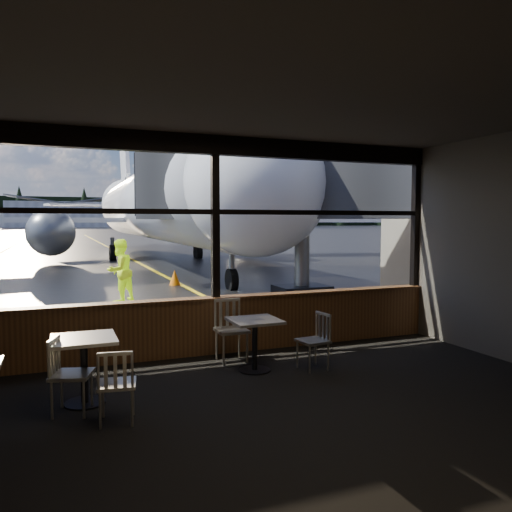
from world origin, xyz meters
TOP-DOWN VIEW (x-y plane):
  - ground_plane at (0.00, 120.00)m, footprint 520.00×520.00m
  - carpet_floor at (0.00, -3.00)m, footprint 8.00×6.00m
  - ceiling at (0.00, -3.00)m, footprint 8.00×6.00m
  - window_sill at (0.00, 0.00)m, footprint 8.00×0.28m
  - window_header at (0.00, 0.00)m, footprint 8.00×0.18m
  - mullion_centre at (0.00, 0.00)m, footprint 0.12×0.12m
  - mullion_right at (3.95, 0.00)m, footprint 0.12×0.12m
  - window_transom at (0.00, 0.00)m, footprint 8.00×0.10m
  - airliner at (2.85, 19.77)m, footprint 32.05×38.30m
  - jet_bridge at (3.60, 5.50)m, footprint 8.96×10.96m
  - cafe_table_near at (0.23, -1.13)m, footprint 0.69×0.69m
  - cafe_table_mid at (-2.10, -1.60)m, footprint 0.73×0.73m
  - chair_near_e at (1.04, -1.38)m, footprint 0.50×0.50m
  - chair_near_n at (0.08, -0.56)m, footprint 0.53×0.53m
  - chair_mid_s at (-1.80, -2.29)m, footprint 0.52×0.52m
  - chair_mid_w at (-2.24, -1.85)m, footprint 0.60×0.60m
  - ground_crew at (-0.84, 5.94)m, footprint 1.03×1.01m
  - cone_nose at (1.28, 8.88)m, footprint 0.37×0.37m
  - hangar_mid at (0.00, 185.00)m, footprint 38.00×15.00m
  - hangar_right at (60.00, 178.00)m, footprint 50.00×20.00m
  - fuel_tank_b at (-20.00, 182.00)m, footprint 8.00×8.00m
  - fuel_tank_c at (-10.00, 182.00)m, footprint 8.00×8.00m
  - treeline at (0.00, 210.00)m, footprint 360.00×3.00m

SIDE VIEW (x-z plane):
  - ground_plane at x=0.00m, z-range 0.00..0.00m
  - carpet_floor at x=0.00m, z-range 0.01..0.01m
  - cone_nose at x=1.28m, z-range 0.00..0.52m
  - cafe_table_near at x=0.23m, z-range 0.00..0.76m
  - cafe_table_mid at x=-2.10m, z-range 0.00..0.80m
  - chair_mid_s at x=-1.80m, z-range 0.00..0.82m
  - chair_near_e at x=1.04m, z-range 0.00..0.83m
  - chair_mid_w at x=-2.24m, z-range 0.00..0.87m
  - window_sill at x=0.00m, z-range 0.00..0.90m
  - chair_near_n at x=0.08m, z-range 0.00..0.96m
  - ground_crew at x=-0.84m, z-range 0.00..1.68m
  - mullion_centre at x=0.00m, z-range 0.90..3.50m
  - mullion_right at x=3.95m, z-range 0.90..3.50m
  - window_transom at x=0.00m, z-range 2.26..2.34m
  - jet_bridge at x=3.60m, z-range 0.00..4.78m
  - fuel_tank_b at x=-20.00m, z-range 0.00..6.00m
  - fuel_tank_c at x=-10.00m, z-range 0.00..6.00m
  - window_header at x=0.00m, z-range 3.20..3.50m
  - ceiling at x=0.00m, z-range 3.48..3.52m
  - hangar_mid at x=0.00m, z-range 0.00..10.00m
  - airliner at x=2.85m, z-range 0.00..11.59m
  - hangar_right at x=60.00m, z-range 0.00..12.00m
  - treeline at x=0.00m, z-range 0.00..12.00m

